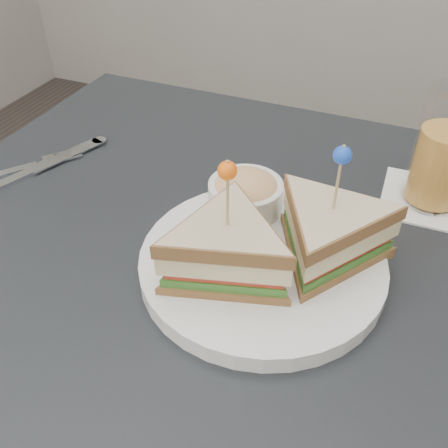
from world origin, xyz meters
TOP-DOWN VIEW (x-y plane):
  - table at (0.00, 0.00)m, footprint 0.80×0.80m
  - plate_meal at (0.06, 0.01)m, footprint 0.32×0.32m
  - cutlery_fork at (-0.32, 0.07)m, footprint 0.12×0.15m
  - cutlery_knife at (-0.30, 0.07)m, footprint 0.09×0.20m
  - drink_set at (0.21, 0.21)m, footprint 0.12×0.12m

SIDE VIEW (x-z plane):
  - table at x=0.00m, z-range 0.30..1.05m
  - cutlery_fork at x=-0.32m, z-range 0.75..0.76m
  - cutlery_knife at x=-0.30m, z-range 0.75..0.76m
  - plate_meal at x=0.06m, z-range 0.72..0.87m
  - drink_set at x=0.21m, z-range 0.74..0.89m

